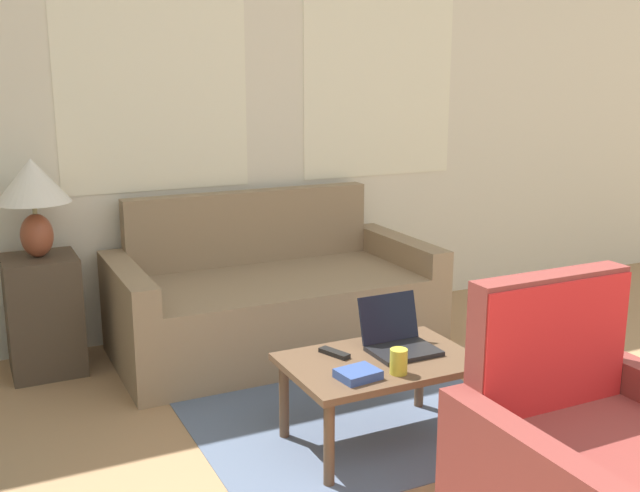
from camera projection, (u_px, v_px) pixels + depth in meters
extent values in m
cube|color=silver|center=(287.00, 117.00, 4.67)|extent=(6.94, 0.05, 2.60)
cube|color=white|center=(154.00, 77.00, 4.23)|extent=(1.10, 0.01, 1.30)
cube|color=white|center=(380.00, 76.00, 4.86)|extent=(1.10, 0.01, 1.30)
cube|color=slate|center=(318.00, 388.00, 3.81)|extent=(1.45, 2.00, 0.01)
cube|color=#937A5B|center=(276.00, 314.00, 4.31)|extent=(1.53, 0.91, 0.44)
cube|color=#937A5B|center=(250.00, 261.00, 4.60)|extent=(1.53, 0.12, 0.88)
cube|color=#937A5B|center=(129.00, 322.00, 3.94)|extent=(0.14, 0.91, 0.59)
cube|color=#937A5B|center=(399.00, 283.00, 4.65)|extent=(0.14, 0.91, 0.59)
cube|color=brown|center=(543.00, 398.00, 2.64)|extent=(0.63, 0.10, 0.91)
cube|color=red|center=(556.00, 375.00, 2.57)|extent=(0.62, 0.01, 0.66)
cube|color=#4C3D2D|center=(44.00, 315.00, 3.98)|extent=(0.37, 0.37, 0.64)
ellipsoid|color=brown|center=(37.00, 235.00, 3.88)|extent=(0.17, 0.17, 0.23)
cylinder|color=tan|center=(35.00, 208.00, 3.85)|extent=(0.02, 0.02, 0.06)
cone|color=white|center=(32.00, 180.00, 3.81)|extent=(0.38, 0.38, 0.23)
cube|color=brown|center=(380.00, 362.00, 3.19)|extent=(0.81, 0.54, 0.03)
cylinder|color=brown|center=(329.00, 443.00, 2.89)|extent=(0.04, 0.04, 0.36)
cylinder|color=brown|center=(477.00, 408.00, 3.19)|extent=(0.04, 0.04, 0.36)
cylinder|color=brown|center=(284.00, 400.00, 3.28)|extent=(0.04, 0.04, 0.36)
cylinder|color=brown|center=(420.00, 372.00, 3.58)|extent=(0.04, 0.04, 0.36)
cube|color=black|center=(404.00, 351.00, 3.25)|extent=(0.28, 0.21, 0.02)
cube|color=black|center=(388.00, 318.00, 3.34)|extent=(0.28, 0.07, 0.21)
cylinder|color=gold|center=(399.00, 361.00, 3.02)|extent=(0.07, 0.07, 0.10)
cube|color=#334C8E|center=(358.00, 374.00, 2.98)|extent=(0.17, 0.15, 0.04)
cube|color=black|center=(334.00, 353.00, 3.23)|extent=(0.09, 0.16, 0.02)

